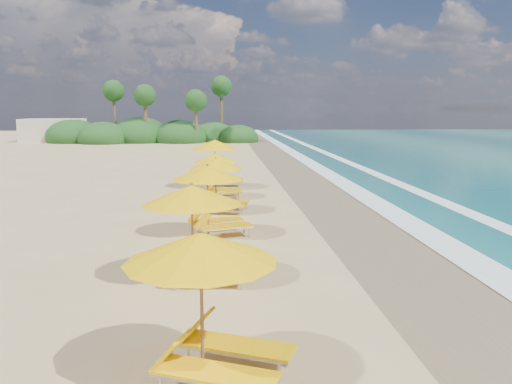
{
  "coord_description": "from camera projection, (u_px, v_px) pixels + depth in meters",
  "views": [
    {
      "loc": [
        -1.23,
        -17.32,
        4.07
      ],
      "look_at": [
        0.0,
        0.0,
        1.2
      ],
      "focal_mm": 35.56,
      "sensor_mm": 36.0,
      "label": 1
    }
  ],
  "objects": [
    {
      "name": "beach_building",
      "position": [
        53.0,
        130.0,
        63.27
      ],
      "size": [
        7.0,
        5.0,
        2.8
      ],
      "primitive_type": "cube",
      "color": "beige",
      "rests_on": "ground"
    },
    {
      "name": "station_2",
      "position": [
        213.0,
        195.0,
        16.29
      ],
      "size": [
        2.94,
        2.86,
        2.34
      ],
      "rotation": [
        0.0,
        0.0,
        0.29
      ],
      "color": "olive",
      "rests_on": "ground"
    },
    {
      "name": "surf_foam",
      "position": [
        441.0,
        222.0,
        18.26
      ],
      "size": [
        4.0,
        160.0,
        0.01
      ],
      "color": "white",
      "rests_on": "ground"
    },
    {
      "name": "station_4",
      "position": [
        219.0,
        172.0,
        23.21
      ],
      "size": [
        2.31,
        2.14,
        2.11
      ],
      "rotation": [
        0.0,
        0.0,
        0.03
      ],
      "color": "olive",
      "rests_on": "ground"
    },
    {
      "name": "station_5",
      "position": [
        219.0,
        160.0,
        26.06
      ],
      "size": [
        2.89,
        2.71,
        2.56
      ],
      "rotation": [
        0.0,
        0.0,
        -0.08
      ],
      "color": "olive",
      "rests_on": "ground"
    },
    {
      "name": "wet_sand",
      "position": [
        368.0,
        224.0,
        18.07
      ],
      "size": [
        4.0,
        160.0,
        0.01
      ],
      "primitive_type": "cube",
      "color": "olive",
      "rests_on": "ground"
    },
    {
      "name": "station_1",
      "position": [
        200.0,
        226.0,
        11.92
      ],
      "size": [
        2.62,
        2.44,
        2.38
      ],
      "rotation": [
        0.0,
        0.0,
        -0.04
      ],
      "color": "olive",
      "rests_on": "ground"
    },
    {
      "name": "station_3",
      "position": [
        220.0,
        181.0,
        19.98
      ],
      "size": [
        2.69,
        2.59,
        2.2
      ],
      "rotation": [
        0.0,
        0.0,
        -0.23
      ],
      "color": "olive",
      "rests_on": "ground"
    },
    {
      "name": "ground",
      "position": [
        256.0,
        226.0,
        17.79
      ],
      "size": [
        160.0,
        160.0,
        0.0
      ],
      "primitive_type": "plane",
      "color": "tan",
      "rests_on": "ground"
    },
    {
      "name": "station_0",
      "position": [
        213.0,
        297.0,
        7.51
      ],
      "size": [
        3.04,
        3.0,
        2.34
      ],
      "rotation": [
        0.0,
        0.0,
        -0.39
      ],
      "color": "olive",
      "rests_on": "ground"
    },
    {
      "name": "treeline",
      "position": [
        148.0,
        134.0,
        61.73
      ],
      "size": [
        25.8,
        8.8,
        9.74
      ],
      "color": "#163D14",
      "rests_on": "ground"
    }
  ]
}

